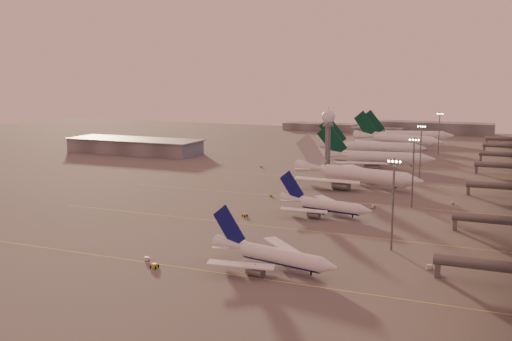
% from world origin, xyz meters
% --- Properties ---
extents(ground, '(700.00, 700.00, 0.00)m').
position_xyz_m(ground, '(0.00, 0.00, 0.00)').
color(ground, '#4C4A4A').
rests_on(ground, ground).
extents(taxiway_markings, '(180.00, 185.25, 0.02)m').
position_xyz_m(taxiway_markings, '(30.00, 56.00, 0.01)').
color(taxiway_markings, '#E8DD52').
rests_on(taxiway_markings, ground).
extents(hangar, '(82.00, 27.00, 8.50)m').
position_xyz_m(hangar, '(-120.00, 140.00, 4.32)').
color(hangar, slate).
rests_on(hangar, ground).
extents(radar_tower, '(6.40, 6.40, 31.10)m').
position_xyz_m(radar_tower, '(5.00, 120.00, 20.95)').
color(radar_tower, slate).
rests_on(radar_tower, ground).
extents(mast_a, '(3.60, 0.56, 25.00)m').
position_xyz_m(mast_a, '(58.00, 0.00, 13.74)').
color(mast_a, slate).
rests_on(mast_a, ground).
extents(mast_b, '(3.60, 0.56, 25.00)m').
position_xyz_m(mast_b, '(55.00, 55.00, 13.74)').
color(mast_b, slate).
rests_on(mast_b, ground).
extents(mast_c, '(3.60, 0.56, 25.00)m').
position_xyz_m(mast_c, '(50.00, 110.00, 13.74)').
color(mast_c, slate).
rests_on(mast_c, ground).
extents(mast_d, '(3.60, 0.56, 25.00)m').
position_xyz_m(mast_d, '(48.00, 200.00, 13.74)').
color(mast_d, slate).
rests_on(mast_d, ground).
extents(distant_horizon, '(165.00, 37.50, 9.00)m').
position_xyz_m(distant_horizon, '(2.62, 325.14, 3.89)').
color(distant_horizon, slate).
rests_on(distant_horizon, ground).
extents(narrowbody_near, '(35.68, 28.18, 14.11)m').
position_xyz_m(narrowbody_near, '(34.36, -27.22, 2.86)').
color(narrowbody_near, white).
rests_on(narrowbody_near, ground).
extents(narrowbody_mid, '(34.70, 27.40, 13.73)m').
position_xyz_m(narrowbody_mid, '(29.70, 32.21, 2.78)').
color(narrowbody_mid, white).
rests_on(narrowbody_mid, ground).
extents(widebody_white, '(58.95, 46.63, 21.19)m').
position_xyz_m(widebody_white, '(27.36, 87.02, 3.67)').
color(widebody_white, white).
rests_on(widebody_white, ground).
extents(greentail_a, '(59.15, 47.55, 21.50)m').
position_xyz_m(greentail_a, '(24.16, 140.82, 3.80)').
color(greentail_a, white).
rests_on(greentail_a, ground).
extents(greentail_b, '(60.58, 48.63, 22.06)m').
position_xyz_m(greentail_b, '(13.78, 180.98, 3.90)').
color(greentail_b, white).
rests_on(greentail_b, ground).
extents(greentail_c, '(60.57, 48.17, 22.73)m').
position_xyz_m(greentail_c, '(19.52, 227.59, 4.02)').
color(greentail_c, white).
rests_on(greentail_c, ground).
extents(greentail_d, '(60.81, 48.48, 22.58)m').
position_xyz_m(greentail_d, '(21.89, 254.25, 3.99)').
color(greentail_d, white).
rests_on(greentail_d, ground).
extents(gsv_truck_a, '(5.41, 4.90, 2.18)m').
position_xyz_m(gsv_truck_a, '(3.05, -33.81, 1.11)').
color(gsv_truck_a, silver).
rests_on(gsv_truck_a, ground).
extents(gsv_tug_near, '(2.40, 3.90, 1.10)m').
position_xyz_m(gsv_tug_near, '(7.68, -38.23, 0.57)').
color(gsv_tug_near, gold).
rests_on(gsv_tug_near, ground).
extents(gsv_catering_a, '(5.82, 3.31, 4.51)m').
position_xyz_m(gsv_catering_a, '(69.78, -12.73, 2.25)').
color(gsv_catering_a, silver).
rests_on(gsv_catering_a, ground).
extents(gsv_tug_mid, '(3.89, 3.20, 0.96)m').
position_xyz_m(gsv_tug_mid, '(6.24, 18.94, 0.49)').
color(gsv_tug_mid, gold).
rests_on(gsv_tug_mid, ground).
extents(gsv_truck_b, '(6.43, 3.25, 2.48)m').
position_xyz_m(gsv_truck_b, '(43.17, 47.81, 1.26)').
color(gsv_truck_b, silver).
rests_on(gsv_truck_b, ground).
extents(gsv_truck_c, '(4.80, 4.30, 1.93)m').
position_xyz_m(gsv_truck_c, '(2.19, 53.24, 0.98)').
color(gsv_truck_c, gold).
rests_on(gsv_truck_c, ground).
extents(gsv_catering_b, '(5.00, 3.16, 3.80)m').
position_xyz_m(gsv_catering_b, '(67.98, 65.85, 1.90)').
color(gsv_catering_b, silver).
rests_on(gsv_catering_b, ground).
extents(gsv_tug_far, '(3.78, 4.10, 1.01)m').
position_xyz_m(gsv_tug_far, '(15.20, 92.82, 0.52)').
color(gsv_tug_far, silver).
rests_on(gsv_tug_far, ground).
extents(gsv_truck_d, '(3.74, 5.76, 2.19)m').
position_xyz_m(gsv_truck_d, '(-29.48, 119.55, 1.12)').
color(gsv_truck_d, silver).
rests_on(gsv_truck_d, ground).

